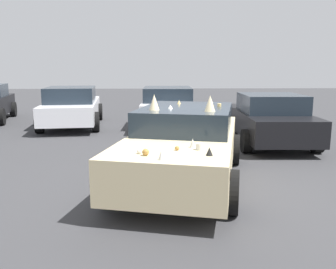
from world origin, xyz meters
TOP-DOWN VIEW (x-y plane):
  - ground_plane at (0.00, 0.00)m, footprint 60.00×60.00m
  - art_car_decorated at (0.06, -0.02)m, footprint 4.84×2.83m
  - parked_sedan_far_right at (3.41, -2.71)m, footprint 4.22×2.13m
  - parked_sedan_behind_left at (6.41, 0.06)m, footprint 4.36×2.14m
  - parked_sedan_row_back_far at (6.59, 3.54)m, footprint 4.69×2.39m

SIDE VIEW (x-z plane):
  - ground_plane at x=0.00m, z-range 0.00..0.00m
  - parked_sedan_far_right at x=3.41m, z-range -0.01..1.39m
  - art_car_decorated at x=0.06m, z-range -0.11..1.55m
  - parked_sedan_behind_left at x=6.41m, z-range 0.01..1.44m
  - parked_sedan_row_back_far at x=6.59m, z-range 0.01..1.45m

